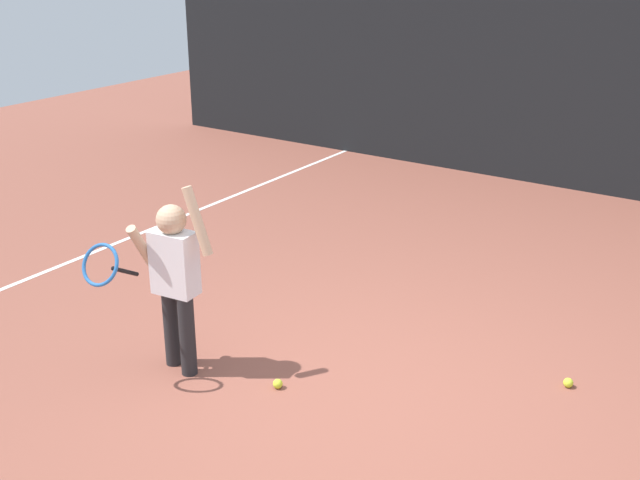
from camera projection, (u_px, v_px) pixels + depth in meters
name	position (u px, v px, depth m)	size (l,w,h in m)	color
ground_plane	(366.00, 401.00, 5.16)	(20.00, 20.00, 0.00)	brown
court_line_sideline	(113.00, 244.00, 7.73)	(0.05, 9.00, 0.00)	white
back_fence_windscreen	(616.00, 65.00, 8.72)	(12.64, 0.08, 2.97)	black
fence_post_0	(198.00, 23.00, 11.94)	(0.09, 0.09, 3.12)	slate
fence_post_1	(376.00, 37.00, 10.34)	(0.09, 0.09, 3.12)	slate
fence_post_2	(618.00, 57.00, 8.74)	(0.09, 0.09, 3.12)	slate
tennis_player	(172.00, 274.00, 5.27)	(0.67, 0.62, 1.35)	#232326
tennis_ball_0	(278.00, 384.00, 5.29)	(0.07, 0.07, 0.07)	#CCE033
tennis_ball_2	(568.00, 383.00, 5.30)	(0.07, 0.07, 0.07)	#CCE033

